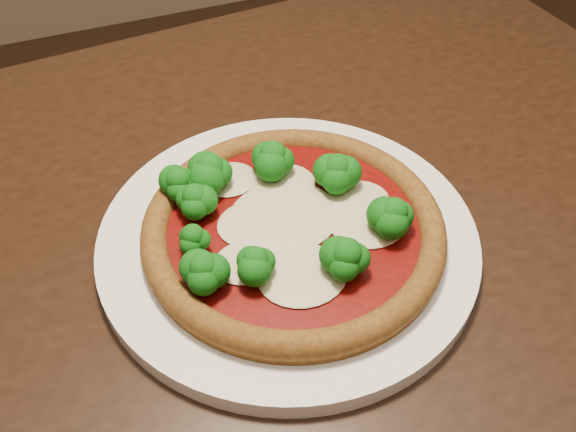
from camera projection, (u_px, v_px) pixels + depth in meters
name	position (u px, v px, depth m)	size (l,w,h in m)	color
dining_table	(253.00, 278.00, 0.72)	(1.18, 0.86, 0.75)	black
plate	(288.00, 239.00, 0.61)	(0.36, 0.36, 0.02)	white
pizza	(289.00, 224.00, 0.59)	(0.28, 0.28, 0.06)	brown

